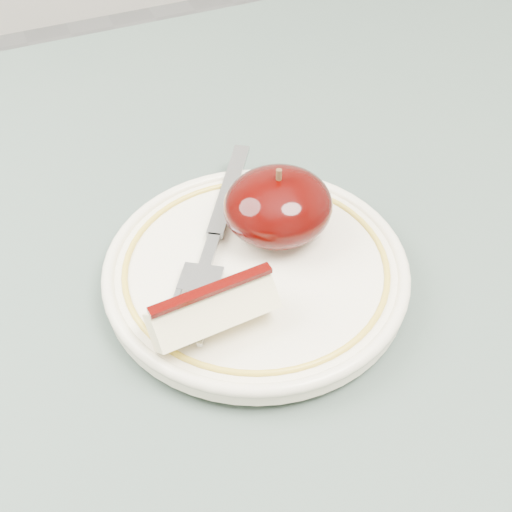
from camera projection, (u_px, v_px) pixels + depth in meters
name	position (u px, v px, depth m)	size (l,w,h in m)	color
table	(295.00, 408.00, 0.53)	(0.90, 0.90, 0.75)	brown
plate	(256.00, 270.00, 0.49)	(0.21, 0.21, 0.02)	beige
apple_half	(278.00, 206.00, 0.49)	(0.08, 0.07, 0.06)	black
apple_wedge	(213.00, 310.00, 0.43)	(0.08, 0.04, 0.04)	beige
fork	(214.00, 237.00, 0.50)	(0.13, 0.18, 0.00)	#95989D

